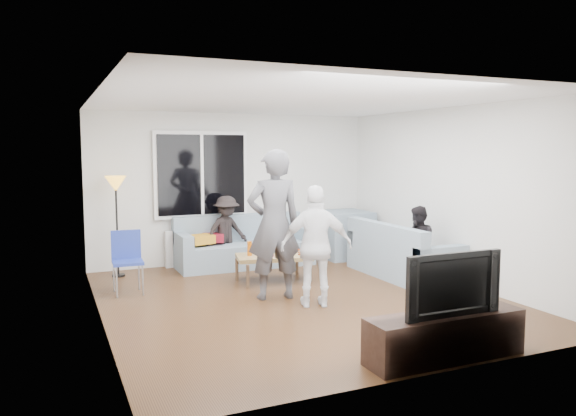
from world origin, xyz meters
name	(u,v)px	position (x,y,z in m)	size (l,w,h in m)	color
floor	(299,300)	(0.00, 0.00, -0.02)	(5.00, 5.50, 0.04)	#56351C
ceiling	(300,99)	(0.00, 0.00, 2.62)	(5.00, 5.50, 0.04)	white
wall_back	(234,188)	(0.00, 2.77, 1.30)	(5.00, 0.04, 2.60)	silver
wall_front	(435,229)	(0.00, -2.77, 1.30)	(5.00, 0.04, 2.60)	silver
wall_left	(96,210)	(-2.52, 0.00, 1.30)	(0.04, 5.50, 2.60)	silver
wall_right	(453,195)	(2.52, 0.00, 1.30)	(0.04, 5.50, 2.60)	silver
window_frame	(201,175)	(-0.60, 2.69, 1.55)	(1.62, 0.06, 1.47)	white
window_glass	(202,175)	(-0.60, 2.65, 1.55)	(1.50, 0.02, 1.35)	black
window_mullion	(202,175)	(-0.60, 2.64, 1.55)	(0.05, 0.03, 1.35)	white
radiator	(203,247)	(-0.60, 2.65, 0.31)	(1.30, 0.12, 0.62)	silver
potted_plant	(225,216)	(-0.21, 2.62, 0.82)	(0.22, 0.18, 0.40)	#286026
vase	(195,225)	(-0.75, 2.62, 0.70)	(0.16, 0.16, 0.16)	white
sofa_back_section	(245,241)	(0.02, 2.27, 0.42)	(2.30, 0.85, 0.85)	gray
sofa_right_section	(403,250)	(2.02, 0.53, 0.42)	(0.85, 2.00, 0.85)	gray
sofa_corner	(344,234)	(1.96, 2.27, 0.42)	(0.85, 0.85, 0.85)	gray
cushion_yellow	(201,239)	(-0.74, 2.25, 0.51)	(0.38, 0.32, 0.14)	orange
cushion_red	(213,238)	(-0.51, 2.33, 0.51)	(0.36, 0.30, 0.13)	maroon
coffee_table	(274,268)	(0.06, 1.04, 0.20)	(1.10, 0.60, 0.40)	tan
pitcher	(268,251)	(-0.05, 0.99, 0.49)	(0.17, 0.17, 0.17)	#951B45
side_chair	(128,263)	(-2.05, 1.16, 0.43)	(0.40, 0.40, 0.86)	#233698
floor_lamp	(117,227)	(-2.05, 2.31, 0.78)	(0.32, 0.32, 1.56)	gold
player_left	(274,225)	(-0.30, 0.15, 0.99)	(0.72, 0.47, 1.98)	#4A4A4F
player_right	(316,246)	(0.05, -0.41, 0.77)	(0.90, 0.37, 1.54)	white
spectator_right	(418,244)	(2.02, 0.15, 0.57)	(0.55, 0.43, 1.14)	black
spectator_back	(227,232)	(-0.29, 2.30, 0.60)	(0.78, 0.45, 1.21)	black
tv_console	(445,336)	(0.37, -2.50, 0.22)	(1.60, 0.40, 0.44)	#301F18
television	(447,282)	(0.37, -2.50, 0.74)	(1.04, 0.14, 0.60)	black
bottle_c	(270,247)	(0.08, 1.22, 0.49)	(0.07, 0.07, 0.19)	black
bottle_b	(269,248)	(-0.06, 0.94, 0.53)	(0.08, 0.08, 0.25)	#1C991B
bottle_a	(250,248)	(-0.29, 1.14, 0.51)	(0.07, 0.07, 0.22)	#D7630C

